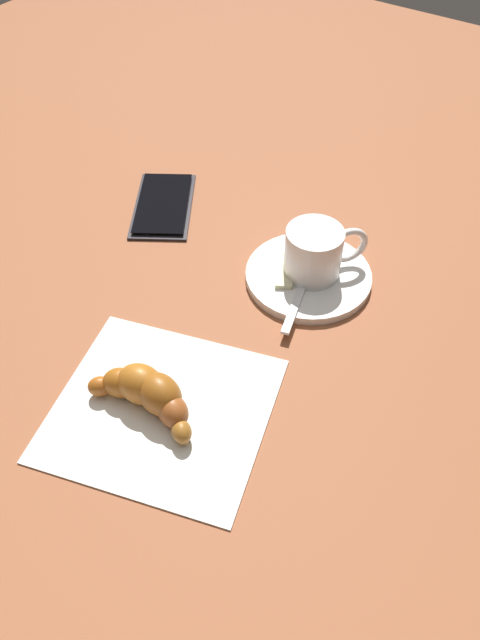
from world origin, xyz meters
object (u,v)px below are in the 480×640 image
(cell_phone, at_px, (163,205))
(saucer, at_px, (308,276))
(espresso_cup, at_px, (315,252))
(napkin, at_px, (158,406))
(sugar_packet, at_px, (284,270))
(croissant, at_px, (148,393))
(teaspoon, at_px, (306,276))

(cell_phone, bearing_deg, saucer, -92.70)
(espresso_cup, height_order, cell_phone, espresso_cup)
(napkin, bearing_deg, espresso_cup, -7.52)
(sugar_packet, height_order, croissant, croissant)
(saucer, relative_size, teaspoon, 1.08)
(teaspoon, distance_m, cell_phone, 0.22)
(teaspoon, bearing_deg, saucer, 9.35)
(sugar_packet, xyz_separation_m, napkin, (-0.22, 0.00, -0.01))
(croissant, xyz_separation_m, cell_phone, (0.25, 0.19, -0.02))
(espresso_cup, height_order, napkin, espresso_cup)
(teaspoon, xyz_separation_m, croissant, (-0.23, 0.04, 0.01))
(saucer, bearing_deg, espresso_cup, -30.03)
(saucer, relative_size, croissant, 1.15)
(saucer, bearing_deg, teaspoon, -170.65)
(napkin, height_order, croissant, croissant)
(teaspoon, distance_m, sugar_packet, 0.03)
(espresso_cup, bearing_deg, cell_phone, 88.61)
(espresso_cup, xyz_separation_m, cell_phone, (0.01, 0.22, -0.04))
(saucer, height_order, sugar_packet, sugar_packet)
(espresso_cup, relative_size, sugar_packet, 1.47)
(croissant, relative_size, cell_phone, 0.81)
(espresso_cup, height_order, croissant, espresso_cup)
(saucer, xyz_separation_m, napkin, (-0.23, 0.03, -0.00))
(croissant, bearing_deg, teaspoon, -9.12)
(sugar_packet, xyz_separation_m, croissant, (-0.22, 0.01, 0.01))
(saucer, relative_size, cell_phone, 0.93)
(teaspoon, bearing_deg, cell_phone, 85.04)
(espresso_cup, bearing_deg, croissant, 171.07)
(napkin, bearing_deg, saucer, -6.98)
(napkin, relative_size, croissant, 1.60)
(teaspoon, distance_m, croissant, 0.23)
(napkin, xyz_separation_m, croissant, (-0.00, 0.01, 0.02))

